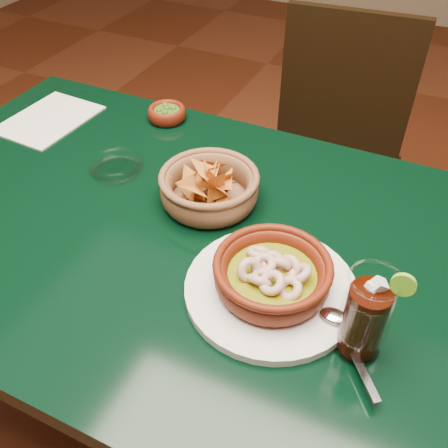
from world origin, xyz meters
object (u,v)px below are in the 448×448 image
at_px(dining_table, 166,257).
at_px(chip_basket, 209,187).
at_px(cola_drink, 365,316).
at_px(shrimp_plate, 272,278).
at_px(dining_chair, 329,159).

bearing_deg(dining_table, chip_basket, 57.57).
relative_size(dining_table, chip_basket, 5.31).
xyz_separation_m(dining_table, cola_drink, (0.40, -0.12, 0.17)).
distance_m(shrimp_plate, cola_drink, 0.16).
height_order(dining_table, dining_chair, dining_chair).
distance_m(dining_table, chip_basket, 0.17).
relative_size(dining_table, dining_chair, 1.32).
bearing_deg(chip_basket, dining_table, -122.43).
distance_m(dining_table, shrimp_plate, 0.30).
height_order(dining_table, chip_basket, chip_basket).
relative_size(dining_chair, cola_drink, 5.33).
bearing_deg(dining_table, shrimp_plate, -17.19).
height_order(dining_table, shrimp_plate, shrimp_plate).
xyz_separation_m(chip_basket, cola_drink, (0.35, -0.21, 0.04)).
height_order(chip_basket, cola_drink, cola_drink).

